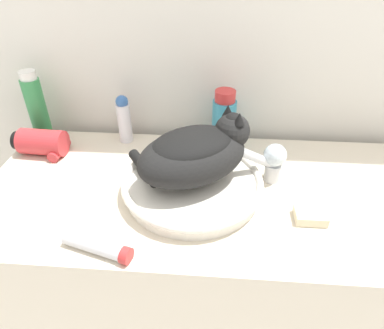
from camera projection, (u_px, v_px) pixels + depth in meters
The scene contains 11 objects.
wall_back at pixel (222, 17), 0.97m from camera, with size 8.00×0.05×2.40m.
vanity_counter at pixel (210, 286), 1.15m from camera, with size 1.25×0.55×0.84m.
sink_basin at pixel (192, 184), 0.89m from camera, with size 0.37×0.37×0.05m.
cat at pixel (196, 152), 0.84m from camera, with size 0.35×0.31×0.17m.
faucet at pixel (272, 160), 0.91m from camera, with size 0.13×0.07×0.12m.
deodorant_stick at pixel (124, 119), 1.07m from camera, with size 0.04×0.04×0.16m.
mouthwash_bottle at pixel (224, 120), 1.05m from camera, with size 0.07×0.07×0.18m.
shampoo_bottle_tall at pixel (37, 107), 1.07m from camera, with size 0.06×0.06×0.22m.
cream_tube at pixel (98, 247), 0.73m from camera, with size 0.16×0.08×0.04m.
hair_dryer at pixel (43, 143), 1.03m from camera, with size 0.16×0.10×0.08m.
soap_bar at pixel (310, 216), 0.81m from camera, with size 0.07×0.06×0.02m.
Camera 1 is at (-0.01, -0.43, 1.42)m, focal length 32.00 mm.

